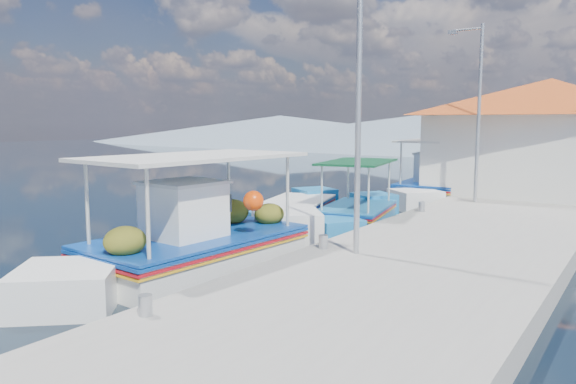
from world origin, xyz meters
The scene contains 10 objects.
ground centered at (0.00, 0.00, 0.00)m, with size 160.00×160.00×0.00m, color black.
quay centered at (5.90, 6.00, 0.25)m, with size 5.00×44.00×0.50m, color gray.
bollards centered at (3.80, 5.25, 0.65)m, with size 0.20×17.20×0.30m.
main_caique centered at (1.52, 0.52, 0.54)m, with size 2.88×8.55×2.82m.
caique_green_canopy centered at (2.05, 7.17, 0.34)m, with size 2.58×5.94×2.27m.
caique_blue_hull centered at (0.11, 6.67, 0.30)m, with size 2.89×5.91×1.09m.
caique_far centered at (2.10, 14.16, 0.52)m, with size 2.76×7.95×2.79m.
harbor_building centered at (6.20, 15.00, 2.78)m, with size 10.49×10.49×4.40m.
lamp_post_near centered at (4.51, 2.00, 3.85)m, with size 1.21×0.14×6.00m.
lamp_post_far centered at (4.51, 11.00, 3.85)m, with size 1.21×0.14×6.00m.
Camera 1 is at (9.67, -8.05, 3.24)m, focal length 33.92 mm.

